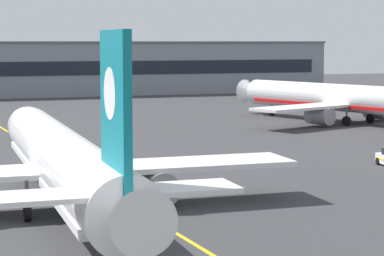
% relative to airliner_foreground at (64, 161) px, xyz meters
% --- Properties ---
extents(taxiway_centreline, '(13.51, 179.54, 0.01)m').
position_rel_airliner_foreground_xyz_m(taxiway_centreline, '(3.52, 14.98, -3.37)').
color(taxiway_centreline, yellow).
rests_on(taxiway_centreline, ground).
extents(airliner_foreground, '(32.06, 41.44, 11.65)m').
position_rel_airliner_foreground_xyz_m(airliner_foreground, '(0.00, 0.00, 0.00)').
color(airliner_foreground, white).
rests_on(airliner_foreground, ground).
extents(airliner_background, '(31.13, 39.23, 11.47)m').
position_rel_airliner_foreground_xyz_m(airliner_background, '(45.93, 42.46, -0.05)').
color(airliner_background, white).
rests_on(airliner_background, ground).
extents(safety_cone_by_nose_gear, '(0.44, 0.44, 0.55)m').
position_rel_airliner_foreground_xyz_m(safety_cone_by_nose_gear, '(0.91, 15.83, -3.11)').
color(safety_cone_by_nose_gear, orange).
rests_on(safety_cone_by_nose_gear, ground).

